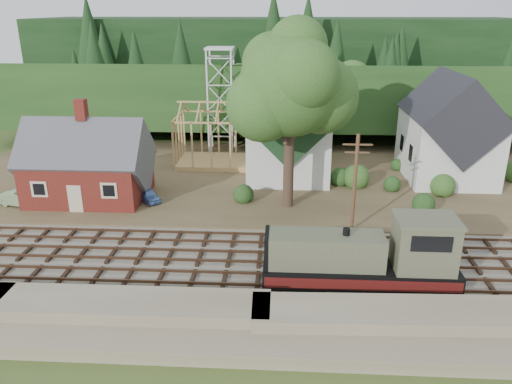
# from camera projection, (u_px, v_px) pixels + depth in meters

# --- Properties ---
(ground) EXTENTS (140.00, 140.00, 0.00)m
(ground) POSITION_uv_depth(u_px,v_px,m) (259.00, 262.00, 34.80)
(ground) COLOR #384C1E
(ground) RESTS_ON ground
(embankment) EXTENTS (64.00, 5.00, 1.60)m
(embankment) POSITION_uv_depth(u_px,v_px,m) (251.00, 338.00, 26.85)
(embankment) COLOR #7F7259
(embankment) RESTS_ON ground
(railroad_bed) EXTENTS (64.00, 11.00, 0.16)m
(railroad_bed) POSITION_uv_depth(u_px,v_px,m) (259.00, 261.00, 34.77)
(railroad_bed) COLOR #726B5B
(railroad_bed) RESTS_ON ground
(village_flat) EXTENTS (64.00, 26.00, 0.30)m
(village_flat) POSITION_uv_depth(u_px,v_px,m) (268.00, 178.00, 51.59)
(village_flat) COLOR brown
(village_flat) RESTS_ON ground
(hillside) EXTENTS (70.00, 28.96, 12.74)m
(hillside) POSITION_uv_depth(u_px,v_px,m) (274.00, 127.00, 74.10)
(hillside) COLOR #1E3F19
(hillside) RESTS_ON ground
(ridge) EXTENTS (80.00, 20.00, 12.00)m
(ridge) POSITION_uv_depth(u_px,v_px,m) (276.00, 107.00, 89.07)
(ridge) COLOR black
(ridge) RESTS_ON ground
(depot) EXTENTS (10.80, 7.41, 9.00)m
(depot) POSITION_uv_depth(u_px,v_px,m) (88.00, 167.00, 44.84)
(depot) COLOR #531B13
(depot) RESTS_ON village_flat
(church) EXTENTS (8.40, 15.17, 13.00)m
(church) POSITION_uv_depth(u_px,v_px,m) (289.00, 126.00, 51.30)
(church) COLOR silver
(church) RESTS_ON village_flat
(farmhouse) EXTENTS (8.40, 10.80, 10.60)m
(farmhouse) POSITION_uv_depth(u_px,v_px,m) (448.00, 133.00, 49.91)
(farmhouse) COLOR silver
(farmhouse) RESTS_ON village_flat
(timber_frame) EXTENTS (8.20, 6.20, 6.99)m
(timber_frame) POSITION_uv_depth(u_px,v_px,m) (215.00, 138.00, 54.57)
(timber_frame) COLOR tan
(timber_frame) RESTS_ON village_flat
(lattice_tower) EXTENTS (3.20, 3.20, 12.12)m
(lattice_tower) POSITION_uv_depth(u_px,v_px,m) (220.00, 68.00, 57.83)
(lattice_tower) COLOR silver
(lattice_tower) RESTS_ON village_flat
(big_tree) EXTENTS (10.90, 8.40, 14.70)m
(big_tree) POSITION_uv_depth(u_px,v_px,m) (292.00, 92.00, 40.56)
(big_tree) COLOR #38281E
(big_tree) RESTS_ON village_flat
(telegraph_pole_near) EXTENTS (2.20, 0.28, 8.00)m
(telegraph_pole_near) POSITION_uv_depth(u_px,v_px,m) (355.00, 182.00, 37.81)
(telegraph_pole_near) COLOR #4C331E
(telegraph_pole_near) RESTS_ON ground
(locomotive) EXTENTS (11.86, 2.96, 4.75)m
(locomotive) POSITION_uv_depth(u_px,v_px,m) (368.00, 258.00, 30.88)
(locomotive) COLOR black
(locomotive) RESTS_ON railroad_bed
(car_blue) EXTENTS (3.00, 3.27, 1.08)m
(car_blue) POSITION_uv_depth(u_px,v_px,m) (148.00, 195.00, 44.83)
(car_blue) COLOR #618CD1
(car_blue) RESTS_ON village_flat
(car_green) EXTENTS (4.28, 2.27, 1.34)m
(car_green) POSITION_uv_depth(u_px,v_px,m) (21.00, 198.00, 43.70)
(car_green) COLOR gray
(car_green) RESTS_ON village_flat
(patio_set) EXTENTS (2.14, 2.14, 2.38)m
(patio_set) POSITION_uv_depth(u_px,v_px,m) (110.00, 182.00, 43.77)
(patio_set) COLOR silver
(patio_set) RESTS_ON village_flat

